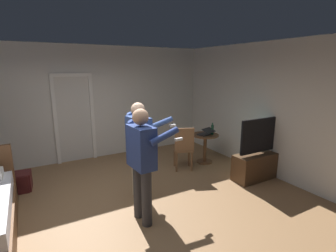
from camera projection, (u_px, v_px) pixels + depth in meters
ground_plane at (126, 210)px, 4.14m from camera, size 7.00×7.00×0.00m
wall_back at (84, 104)px, 6.24m from camera, size 6.60×0.12×2.79m
wall_right at (270, 110)px, 5.36m from camera, size 0.12×5.79×2.79m
doorway_frame at (74, 112)px, 6.08m from camera, size 0.93×0.08×2.13m
tv_flatscreen at (260, 161)px, 5.29m from camera, size 1.24×0.40×1.28m
side_table at (205, 144)px, 6.13m from camera, size 0.64×0.64×0.70m
laptop at (206, 133)px, 6.02m from camera, size 0.40×0.41×0.17m
bottle_on_table at (212, 130)px, 6.05m from camera, size 0.06×0.06×0.28m
wooden_chair at (184, 147)px, 5.65m from camera, size 0.55×0.55×0.99m
person_blue_shirt at (142, 158)px, 3.65m from camera, size 0.67×0.63×1.71m
person_striped_shirt at (139, 143)px, 4.36m from camera, size 0.75×0.64×1.70m
suitcase_dark at (13, 183)px, 4.74m from camera, size 0.63×0.41×0.34m
suitcase_small at (11, 184)px, 4.72m from camera, size 0.65×0.46×0.32m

